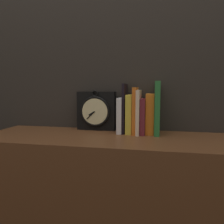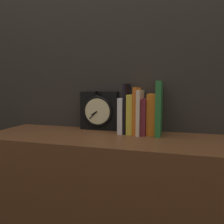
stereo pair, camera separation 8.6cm
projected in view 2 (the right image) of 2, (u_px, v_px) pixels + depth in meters
name	position (u px, v px, depth m)	size (l,w,h in m)	color
wall_back	(124.00, 29.00, 1.17)	(6.00, 0.05, 2.60)	#2D2823
bookshelf	(112.00, 213.00, 1.06)	(1.26, 0.40, 0.75)	brown
clock	(99.00, 111.00, 1.19)	(0.21, 0.07, 0.22)	black
book_slot0_white	(123.00, 115.00, 1.12)	(0.02, 0.14, 0.18)	white
book_slot1_black	(127.00, 108.00, 1.11)	(0.01, 0.13, 0.25)	black
book_slot2_yellow	(132.00, 114.00, 1.10)	(0.03, 0.14, 0.19)	yellow
book_slot3_orange	(137.00, 111.00, 1.09)	(0.02, 0.15, 0.23)	orange
book_slot4_cream	(140.00, 112.00, 1.08)	(0.02, 0.16, 0.22)	beige
book_slot5_maroon	(145.00, 116.00, 1.08)	(0.02, 0.15, 0.17)	maroon
book_slot6_orange	(152.00, 114.00, 1.08)	(0.04, 0.13, 0.20)	orange
book_slot7_green	(159.00, 108.00, 1.06)	(0.03, 0.15, 0.26)	#297033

